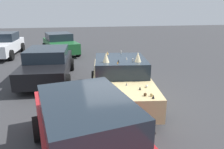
# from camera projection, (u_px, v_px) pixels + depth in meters

# --- Properties ---
(ground_plane) EXTENTS (60.00, 60.00, 0.00)m
(ground_plane) POSITION_uv_depth(u_px,v_px,m) (120.00, 98.00, 7.56)
(ground_plane) COLOR #38383A
(art_car_decorated) EXTENTS (4.75, 2.54, 1.73)m
(art_car_decorated) POSITION_uv_depth(u_px,v_px,m) (120.00, 79.00, 7.38)
(art_car_decorated) COLOR #D8BC7F
(art_car_decorated) RESTS_ON ground
(parked_sedan_far_left) EXTENTS (4.52, 2.16, 1.49)m
(parked_sedan_far_left) POSITION_uv_depth(u_px,v_px,m) (2.00, 45.00, 14.09)
(parked_sedan_far_left) COLOR white
(parked_sedan_far_left) RESTS_ON ground
(parked_sedan_behind_left) EXTENTS (4.80, 2.59, 1.44)m
(parked_sedan_behind_left) POSITION_uv_depth(u_px,v_px,m) (89.00, 136.00, 4.06)
(parked_sedan_behind_left) COLOR red
(parked_sedan_behind_left) RESTS_ON ground
(parked_sedan_near_left) EXTENTS (4.31, 2.68, 1.41)m
(parked_sedan_near_left) POSITION_uv_depth(u_px,v_px,m) (60.00, 44.00, 14.70)
(parked_sedan_near_left) COLOR #1E602D
(parked_sedan_near_left) RESTS_ON ground
(parked_sedan_far_right) EXTENTS (4.46, 2.31, 1.38)m
(parked_sedan_far_right) POSITION_uv_depth(u_px,v_px,m) (48.00, 64.00, 9.44)
(parked_sedan_far_right) COLOR black
(parked_sedan_far_right) RESTS_ON ground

